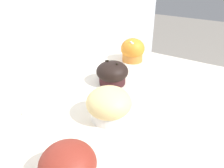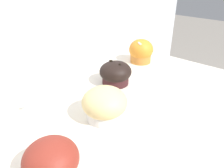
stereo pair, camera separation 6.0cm
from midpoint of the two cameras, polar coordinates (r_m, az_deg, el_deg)
muffin_front_center at (r=0.53m, az=1.33°, el=-5.44°), size 0.11×0.11×0.08m
muffin_back_left at (r=0.69m, az=3.43°, el=2.75°), size 0.10×0.10×0.08m
muffin_back_right at (r=0.41m, az=-11.22°, el=-19.48°), size 0.10×0.10×0.08m
muffin_front_left at (r=0.86m, az=9.59°, el=8.32°), size 0.09×0.09×0.09m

